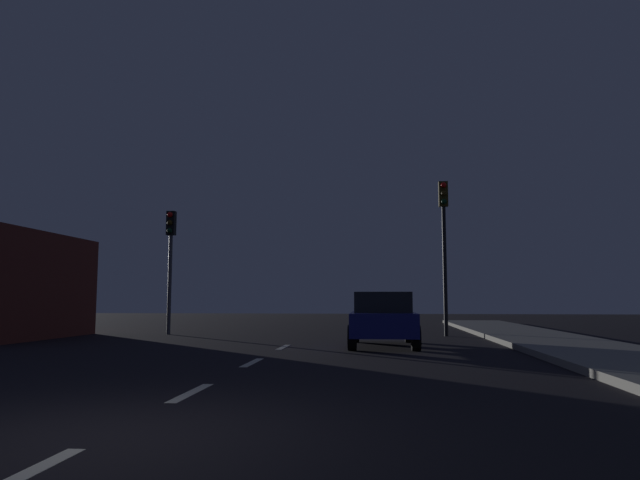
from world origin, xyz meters
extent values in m
plane|color=black|center=(0.00, 7.00, 0.00)|extent=(80.00, 80.00, 0.00)
cube|color=gray|center=(7.50, 7.00, 0.07)|extent=(3.00, 40.00, 0.15)
cube|color=silver|center=(0.00, -1.20, 0.00)|extent=(0.16, 1.60, 0.01)
cube|color=silver|center=(0.00, 2.60, 0.00)|extent=(0.16, 1.60, 0.01)
cube|color=silver|center=(0.00, 6.40, 0.00)|extent=(0.16, 1.60, 0.01)
cube|color=silver|center=(0.00, 10.20, 0.00)|extent=(0.16, 1.60, 0.01)
cylinder|color=#4C4C51|center=(-5.15, 15.38, 2.28)|extent=(0.14, 0.14, 4.57)
cube|color=black|center=(-5.15, 15.38, 4.12)|extent=(0.32, 0.24, 0.90)
sphere|color=red|center=(-5.15, 15.22, 4.42)|extent=(0.20, 0.20, 0.20)
sphere|color=#3F2D0C|center=(-5.15, 15.22, 4.12)|extent=(0.20, 0.20, 0.20)
sphere|color=#0C3319|center=(-5.15, 15.22, 3.82)|extent=(0.20, 0.20, 0.20)
cylinder|color=black|center=(4.89, 15.38, 2.74)|extent=(0.14, 0.14, 5.48)
cube|color=#382D0C|center=(4.89, 15.38, 5.03)|extent=(0.32, 0.24, 0.90)
sphere|color=red|center=(4.89, 15.22, 5.33)|extent=(0.20, 0.20, 0.20)
sphere|color=#3F2D0C|center=(4.89, 15.22, 5.03)|extent=(0.20, 0.20, 0.20)
sphere|color=#0C3319|center=(4.89, 15.22, 4.73)|extent=(0.20, 0.20, 0.20)
cube|color=navy|center=(2.66, 10.81, 0.62)|extent=(1.76, 3.96, 0.61)
cube|color=black|center=(2.66, 10.61, 1.20)|extent=(1.52, 1.79, 0.55)
cylinder|color=black|center=(1.85, 12.22, 0.32)|extent=(0.23, 0.64, 0.64)
cylinder|color=black|center=(3.44, 12.24, 0.32)|extent=(0.23, 0.64, 0.64)
cylinder|color=black|center=(1.89, 9.38, 0.32)|extent=(0.23, 0.64, 0.64)
cylinder|color=black|center=(3.47, 9.40, 0.32)|extent=(0.23, 0.64, 0.64)
camera|label=1|loc=(2.59, -5.22, 1.27)|focal=32.24mm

